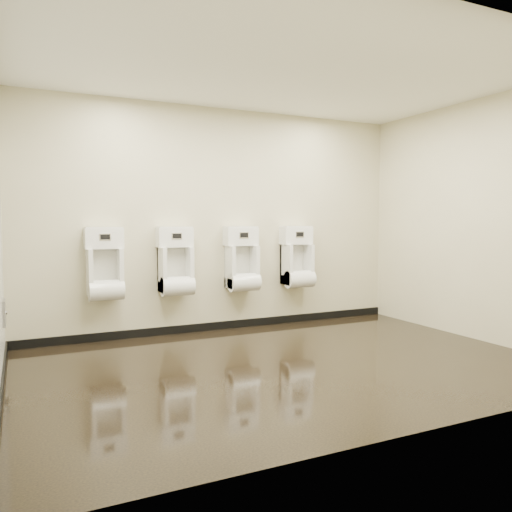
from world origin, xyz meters
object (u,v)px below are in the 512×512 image
(access_panel, at_px, (4,313))
(urinal_1, at_px, (176,266))
(urinal_0, at_px, (105,269))
(urinal_2, at_px, (242,264))
(urinal_3, at_px, (297,262))

(access_panel, height_order, urinal_1, urinal_1)
(urinal_0, height_order, urinal_1, same)
(urinal_1, relative_size, urinal_2, 1.00)
(urinal_0, xyz_separation_m, urinal_3, (2.50, 0.00, 0.00))
(urinal_1, bearing_deg, access_panel, -167.51)
(access_panel, xyz_separation_m, urinal_3, (3.51, 0.41, 0.35))
(urinal_3, bearing_deg, urinal_2, 180.00)
(access_panel, distance_m, urinal_1, 1.91)
(access_panel, distance_m, urinal_3, 3.55)
(access_panel, distance_m, urinal_2, 2.76)
(urinal_0, relative_size, urinal_1, 1.00)
(urinal_2, bearing_deg, urinal_3, 0.00)
(access_panel, bearing_deg, urinal_0, 21.83)
(access_panel, bearing_deg, urinal_2, 8.56)
(access_panel, height_order, urinal_2, urinal_2)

